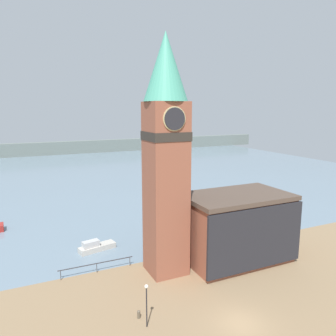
# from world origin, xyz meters

# --- Properties ---
(ground_plane) EXTENTS (160.00, 160.00, 0.00)m
(ground_plane) POSITION_xyz_m (0.00, 0.00, 0.00)
(ground_plane) COLOR #846B4C
(water) EXTENTS (160.00, 120.00, 0.00)m
(water) POSITION_xyz_m (0.00, 73.91, -0.00)
(water) COLOR slate
(water) RESTS_ON ground_plane
(far_shoreline) EXTENTS (180.00, 3.00, 5.00)m
(far_shoreline) POSITION_xyz_m (0.00, 113.91, 2.50)
(far_shoreline) COLOR slate
(far_shoreline) RESTS_ON water
(pier_railing) EXTENTS (8.17, 0.08, 1.09)m
(pier_railing) POSITION_xyz_m (-8.95, 13.66, 0.93)
(pier_railing) COLOR #333338
(pier_railing) RESTS_ON ground_plane
(clock_tower) EXTENTS (4.50, 4.50, 25.17)m
(clock_tower) POSITION_xyz_m (-1.90, 10.88, 13.39)
(clock_tower) COLOR brown
(clock_tower) RESTS_ON ground_plane
(pier_building) EXTENTS (12.35, 7.57, 7.98)m
(pier_building) POSITION_xyz_m (6.77, 9.94, 4.01)
(pier_building) COLOR brown
(pier_building) RESTS_ON ground_plane
(boat_near) EXTENTS (4.81, 2.34, 1.44)m
(boat_near) POSITION_xyz_m (-7.82, 19.32, 0.53)
(boat_near) COLOR #B7B2A8
(boat_near) RESTS_ON water
(mooring_bollard_near) EXTENTS (0.28, 0.28, 0.73)m
(mooring_bollard_near) POSITION_xyz_m (-7.47, 4.23, 0.39)
(mooring_bollard_near) COLOR brown
(mooring_bollard_near) RESTS_ON ground_plane
(lamp_post) EXTENTS (0.32, 0.32, 3.76)m
(lamp_post) POSITION_xyz_m (-7.25, 2.90, 2.64)
(lamp_post) COLOR black
(lamp_post) RESTS_ON ground_plane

